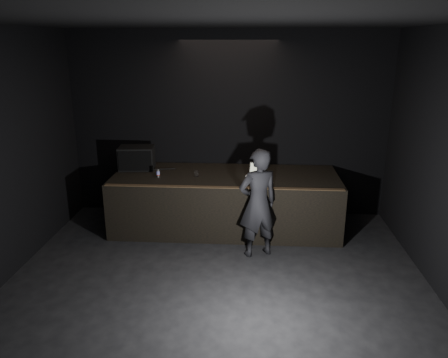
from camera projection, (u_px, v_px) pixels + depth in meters
name	position (u px, v px, depth m)	size (l,w,h in m)	color
ground	(212.00, 314.00, 5.48)	(7.00, 7.00, 0.00)	black
room_walls	(211.00, 159.00, 4.87)	(6.10, 7.10, 3.52)	black
stage_riser	(226.00, 201.00, 7.93)	(4.00, 1.50, 1.00)	black
riser_lip	(223.00, 187.00, 7.10)	(3.92, 0.10, 0.01)	brown
stage_monitor	(137.00, 158.00, 8.08)	(0.67, 0.52, 0.42)	black
cable	(149.00, 170.00, 8.05)	(0.02, 0.02, 0.96)	black
laptop	(256.00, 172.00, 7.75)	(0.37, 0.35, 0.20)	silver
beer_can	(158.00, 173.00, 7.63)	(0.06, 0.06, 0.14)	silver
plastic_cup	(196.00, 173.00, 7.68)	(0.08, 0.08, 0.10)	white
wii_remote	(271.00, 181.00, 7.37)	(0.03, 0.15, 0.03)	silver
person	(258.00, 203.00, 6.77)	(0.64, 0.42, 1.75)	black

